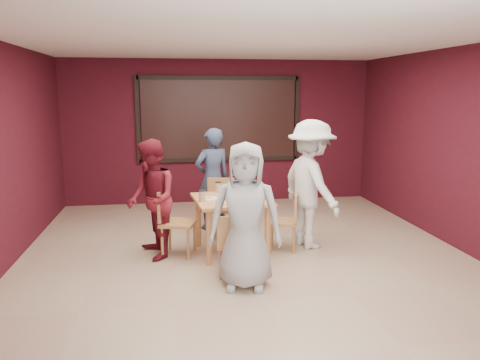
{
  "coord_description": "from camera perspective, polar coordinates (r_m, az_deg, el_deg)",
  "views": [
    {
      "loc": [
        -0.97,
        -5.69,
        2.18
      ],
      "look_at": [
        -0.05,
        0.4,
        1.01
      ],
      "focal_mm": 35.0,
      "sensor_mm": 36.0,
      "label": 1
    }
  ],
  "objects": [
    {
      "name": "floor",
      "position": [
        6.17,
        1.05,
        -9.99
      ],
      "size": [
        7.0,
        7.0,
        0.0
      ],
      "primitive_type": "plane",
      "color": "tan",
      "rests_on": "ground"
    },
    {
      "name": "window_blinds",
      "position": [
        9.2,
        -2.53,
        7.41
      ],
      "size": [
        3.0,
        0.02,
        1.5
      ],
      "primitive_type": "cube",
      "color": "black"
    },
    {
      "name": "dining_table",
      "position": [
        6.32,
        -1.06,
        -3.07
      ],
      "size": [
        1.07,
        1.07,
        0.92
      ],
      "color": "tan",
      "rests_on": "floor"
    },
    {
      "name": "chair_front",
      "position": [
        5.56,
        -0.8,
        -7.57
      ],
      "size": [
        0.43,
        0.43,
        0.77
      ],
      "color": "#B16E44",
      "rests_on": "floor"
    },
    {
      "name": "chair_back",
      "position": [
        7.19,
        -2.4,
        -2.87
      ],
      "size": [
        0.5,
        0.5,
        0.87
      ],
      "color": "#B16E44",
      "rests_on": "floor"
    },
    {
      "name": "chair_left",
      "position": [
        6.35,
        -8.21,
        -4.64
      ],
      "size": [
        0.54,
        0.54,
        0.9
      ],
      "color": "#B16E44",
      "rests_on": "floor"
    },
    {
      "name": "chair_right",
      "position": [
        6.54,
        5.86,
        -4.63
      ],
      "size": [
        0.49,
        0.49,
        0.81
      ],
      "color": "#B16E44",
      "rests_on": "floor"
    },
    {
      "name": "diner_front",
      "position": [
        5.18,
        0.66,
        -4.44
      ],
      "size": [
        0.89,
        0.67,
        1.65
      ],
      "primitive_type": "imported",
      "rotation": [
        0.0,
        0.0,
        -0.2
      ],
      "color": "#A3A3A3",
      "rests_on": "floor"
    },
    {
      "name": "diner_back",
      "position": [
        7.46,
        -3.37,
        0.13
      ],
      "size": [
        0.69,
        0.56,
        1.62
      ],
      "primitive_type": "imported",
      "rotation": [
        0.0,
        0.0,
        3.47
      ],
      "color": "#323C58",
      "rests_on": "floor"
    },
    {
      "name": "diner_left",
      "position": [
        6.24,
        -10.77,
        -2.35
      ],
      "size": [
        0.76,
        0.89,
        1.58
      ],
      "primitive_type": "imported",
      "rotation": [
        0.0,
        0.0,
        -1.33
      ],
      "color": "maroon",
      "rests_on": "floor"
    },
    {
      "name": "diner_right",
      "position": [
        6.62,
        8.62,
        -0.53
      ],
      "size": [
        0.99,
        1.31,
        1.8
      ],
      "primitive_type": "imported",
      "rotation": [
        0.0,
        0.0,
        1.87
      ],
      "color": "silver",
      "rests_on": "floor"
    }
  ]
}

